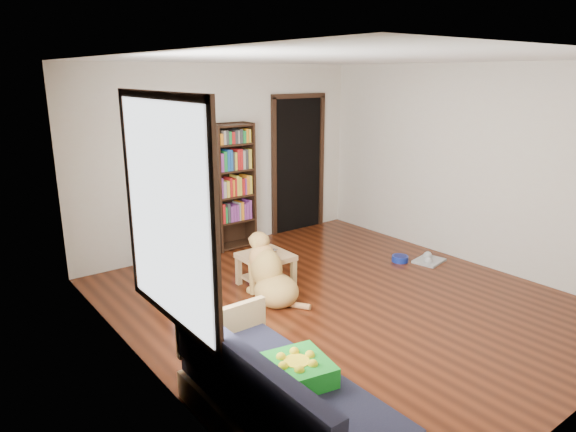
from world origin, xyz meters
TOP-DOWN VIEW (x-y plane):
  - ground at (0.00, 0.00)m, footprint 5.00×5.00m
  - ceiling at (0.00, 0.00)m, footprint 5.00×5.00m
  - wall_back at (0.00, 2.50)m, footprint 4.50×0.00m
  - wall_left at (-2.25, 0.00)m, footprint 0.00×5.00m
  - wall_right at (2.25, 0.00)m, footprint 0.00×5.00m
  - green_cushion at (-1.75, -1.40)m, footprint 0.51×0.51m
  - laptop at (-0.42, 0.84)m, footprint 0.38×0.29m
  - dog_bowl at (1.50, 0.44)m, footprint 0.22×0.22m
  - grey_rag at (1.80, 0.19)m, footprint 0.45×0.39m
  - window at (-2.23, -0.50)m, footprint 0.03×1.46m
  - doorway at (1.35, 2.48)m, footprint 1.03×0.05m
  - tv_stand at (-0.90, 2.25)m, footprint 0.90×0.45m
  - crt_tv at (-0.90, 2.27)m, footprint 0.55×0.52m
  - bookshelf at (0.05, 2.34)m, footprint 0.60×0.30m
  - sofa at (-1.87, -1.38)m, footprint 0.80×1.80m
  - coffee_table at (-0.42, 0.87)m, footprint 0.55×0.55m
  - dog at (-0.61, 0.53)m, footprint 0.50×0.94m

SIDE VIEW (x-z plane):
  - ground at x=0.00m, z-range 0.00..0.00m
  - grey_rag at x=1.80m, z-range 0.00..0.03m
  - dog_bowl at x=1.50m, z-range 0.00..0.08m
  - sofa at x=-1.87m, z-range -0.14..0.66m
  - tv_stand at x=-0.90m, z-range 0.02..0.52m
  - coffee_table at x=-0.42m, z-range 0.08..0.48m
  - dog at x=-0.61m, z-range -0.10..0.67m
  - laptop at x=-0.42m, z-range 0.40..0.43m
  - green_cushion at x=-1.75m, z-range 0.42..0.57m
  - crt_tv at x=-0.90m, z-range 0.45..1.03m
  - bookshelf at x=0.05m, z-range 0.10..1.90m
  - doorway at x=1.35m, z-range 0.03..2.21m
  - wall_back at x=0.00m, z-range -0.95..3.55m
  - wall_left at x=-2.25m, z-range -1.20..3.80m
  - wall_right at x=2.25m, z-range -1.20..3.80m
  - window at x=-2.23m, z-range 0.65..2.35m
  - ceiling at x=0.00m, z-range 2.60..2.60m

